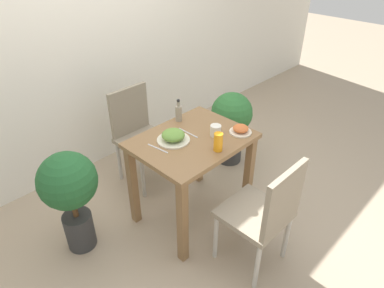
{
  "coord_description": "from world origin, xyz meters",
  "views": [
    {
      "loc": [
        -1.54,
        -1.51,
        2.1
      ],
      "look_at": [
        0.0,
        0.0,
        0.71
      ],
      "focal_mm": 32.0,
      "sensor_mm": 36.0,
      "label": 1
    }
  ],
  "objects_px": {
    "food_plate": "(173,136)",
    "side_plate": "(241,130)",
    "chair_near": "(265,212)",
    "sauce_bottle": "(179,112)",
    "chair_far": "(138,131)",
    "drink_cup": "(216,130)",
    "potted_plant_left": "(70,190)",
    "potted_plant_right": "(231,120)",
    "juice_glass": "(218,142)"
  },
  "relations": [
    {
      "from": "juice_glass",
      "to": "potted_plant_right",
      "type": "height_order",
      "value": "juice_glass"
    },
    {
      "from": "food_plate",
      "to": "side_plate",
      "type": "height_order",
      "value": "food_plate"
    },
    {
      "from": "potted_plant_left",
      "to": "chair_far",
      "type": "bearing_deg",
      "value": 22.19
    },
    {
      "from": "potted_plant_left",
      "to": "sauce_bottle",
      "type": "bearing_deg",
      "value": -6.1
    },
    {
      "from": "food_plate",
      "to": "chair_near",
      "type": "bearing_deg",
      "value": -82.91
    },
    {
      "from": "chair_far",
      "to": "juice_glass",
      "type": "xyz_separation_m",
      "value": [
        -0.02,
        -0.97,
        0.32
      ]
    },
    {
      "from": "potted_plant_left",
      "to": "potted_plant_right",
      "type": "xyz_separation_m",
      "value": [
        1.68,
        -0.08,
        -0.07
      ]
    },
    {
      "from": "chair_near",
      "to": "sauce_bottle",
      "type": "xyz_separation_m",
      "value": [
        0.14,
        0.97,
        0.33
      ]
    },
    {
      "from": "chair_far",
      "to": "potted_plant_right",
      "type": "bearing_deg",
      "value": -28.32
    },
    {
      "from": "chair_near",
      "to": "sauce_bottle",
      "type": "distance_m",
      "value": 1.03
    },
    {
      "from": "chair_near",
      "to": "food_plate",
      "type": "bearing_deg",
      "value": -82.91
    },
    {
      "from": "chair_far",
      "to": "juice_glass",
      "type": "distance_m",
      "value": 1.02
    },
    {
      "from": "chair_near",
      "to": "juice_glass",
      "type": "height_order",
      "value": "same"
    },
    {
      "from": "side_plate",
      "to": "potted_plant_left",
      "type": "bearing_deg",
      "value": 153.42
    },
    {
      "from": "drink_cup",
      "to": "juice_glass",
      "type": "bearing_deg",
      "value": -133.89
    },
    {
      "from": "chair_far",
      "to": "drink_cup",
      "type": "distance_m",
      "value": 0.88
    },
    {
      "from": "sauce_bottle",
      "to": "potted_plant_left",
      "type": "relative_size",
      "value": 0.23
    },
    {
      "from": "side_plate",
      "to": "potted_plant_right",
      "type": "bearing_deg",
      "value": 43.14
    },
    {
      "from": "food_plate",
      "to": "potted_plant_left",
      "type": "height_order",
      "value": "food_plate"
    },
    {
      "from": "chair_far",
      "to": "potted_plant_left",
      "type": "relative_size",
      "value": 1.08
    },
    {
      "from": "potted_plant_left",
      "to": "potted_plant_right",
      "type": "height_order",
      "value": "potted_plant_left"
    },
    {
      "from": "chair_far",
      "to": "potted_plant_left",
      "type": "height_order",
      "value": "chair_far"
    },
    {
      "from": "chair_near",
      "to": "drink_cup",
      "type": "height_order",
      "value": "chair_near"
    },
    {
      "from": "chair_far",
      "to": "potted_plant_left",
      "type": "bearing_deg",
      "value": -157.81
    },
    {
      "from": "food_plate",
      "to": "side_plate",
      "type": "relative_size",
      "value": 1.43
    },
    {
      "from": "potted_plant_right",
      "to": "juice_glass",
      "type": "bearing_deg",
      "value": -147.46
    },
    {
      "from": "food_plate",
      "to": "sauce_bottle",
      "type": "distance_m",
      "value": 0.31
    },
    {
      "from": "juice_glass",
      "to": "sauce_bottle",
      "type": "xyz_separation_m",
      "value": [
        0.1,
        0.51,
        0.01
      ]
    },
    {
      "from": "juice_glass",
      "to": "potted_plant_left",
      "type": "relative_size",
      "value": 0.16
    },
    {
      "from": "sauce_bottle",
      "to": "drink_cup",
      "type": "bearing_deg",
      "value": -84.52
    },
    {
      "from": "chair_near",
      "to": "juice_glass",
      "type": "bearing_deg",
      "value": -94.73
    },
    {
      "from": "chair_far",
      "to": "drink_cup",
      "type": "xyz_separation_m",
      "value": [
        0.12,
        -0.82,
        0.3
      ]
    },
    {
      "from": "chair_far",
      "to": "food_plate",
      "type": "xyz_separation_m",
      "value": [
        -0.15,
        -0.65,
        0.29
      ]
    },
    {
      "from": "side_plate",
      "to": "drink_cup",
      "type": "distance_m",
      "value": 0.2
    },
    {
      "from": "juice_glass",
      "to": "potted_plant_right",
      "type": "relative_size",
      "value": 0.18
    },
    {
      "from": "food_plate",
      "to": "drink_cup",
      "type": "distance_m",
      "value": 0.32
    },
    {
      "from": "side_plate",
      "to": "potted_plant_right",
      "type": "height_order",
      "value": "side_plate"
    },
    {
      "from": "food_plate",
      "to": "chair_far",
      "type": "bearing_deg",
      "value": 76.64
    },
    {
      "from": "chair_far",
      "to": "side_plate",
      "type": "bearing_deg",
      "value": -73.18
    },
    {
      "from": "chair_near",
      "to": "side_plate",
      "type": "distance_m",
      "value": 0.66
    },
    {
      "from": "sauce_bottle",
      "to": "chair_far",
      "type": "bearing_deg",
      "value": 100.41
    },
    {
      "from": "chair_near",
      "to": "potted_plant_left",
      "type": "height_order",
      "value": "chair_near"
    },
    {
      "from": "sauce_bottle",
      "to": "potted_plant_right",
      "type": "xyz_separation_m",
      "value": [
        0.73,
        0.02,
        -0.36
      ]
    },
    {
      "from": "potted_plant_left",
      "to": "potted_plant_right",
      "type": "relative_size",
      "value": 1.1
    },
    {
      "from": "chair_near",
      "to": "drink_cup",
      "type": "xyz_separation_m",
      "value": [
        0.18,
        0.6,
        0.3
      ]
    },
    {
      "from": "chair_near",
      "to": "food_plate",
      "type": "distance_m",
      "value": 0.83
    },
    {
      "from": "chair_near",
      "to": "side_plate",
      "type": "height_order",
      "value": "chair_near"
    },
    {
      "from": "chair_near",
      "to": "drink_cup",
      "type": "relative_size",
      "value": 10.62
    },
    {
      "from": "sauce_bottle",
      "to": "potted_plant_left",
      "type": "bearing_deg",
      "value": 173.9
    },
    {
      "from": "potted_plant_left",
      "to": "food_plate",
      "type": "bearing_deg",
      "value": -22.5
    }
  ]
}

